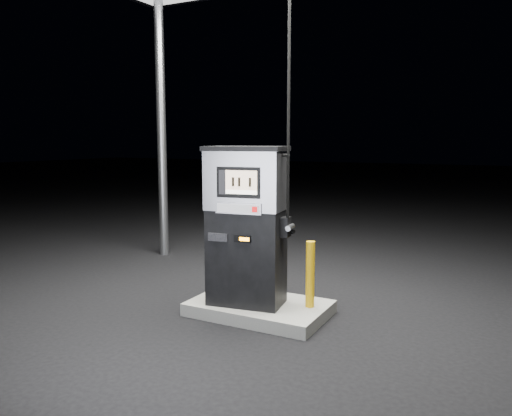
% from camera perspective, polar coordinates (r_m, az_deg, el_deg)
% --- Properties ---
extents(ground, '(80.00, 80.00, 0.00)m').
position_cam_1_polar(ground, '(6.12, 0.40, -12.03)').
color(ground, black).
rests_on(ground, ground).
extents(pump_island, '(1.60, 1.00, 0.15)m').
position_cam_1_polar(pump_island, '(6.10, 0.40, -11.37)').
color(pump_island, slate).
rests_on(pump_island, ground).
extents(fuel_dispenser, '(1.06, 0.68, 3.85)m').
position_cam_1_polar(fuel_dispenser, '(5.81, -1.06, -1.86)').
color(fuel_dispenser, black).
rests_on(fuel_dispenser, pump_island).
extents(bollard_left, '(0.11, 0.11, 0.80)m').
position_cam_1_polar(bollard_left, '(6.06, -5.10, -6.83)').
color(bollard_left, '#ECAD0D').
rests_on(bollard_left, pump_island).
extents(bollard_right, '(0.13, 0.13, 0.77)m').
position_cam_1_polar(bollard_right, '(5.84, 6.21, -7.54)').
color(bollard_right, '#ECAD0D').
rests_on(bollard_right, pump_island).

